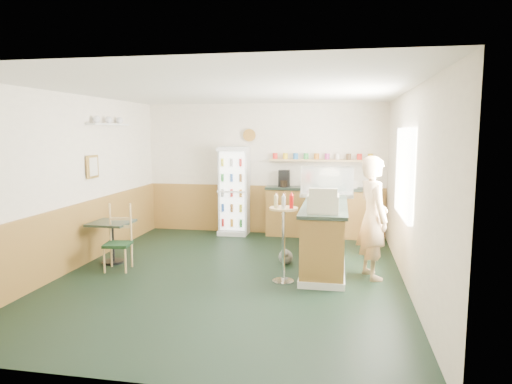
% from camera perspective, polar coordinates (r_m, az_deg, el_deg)
% --- Properties ---
extents(ground, '(6.00, 6.00, 0.00)m').
position_cam_1_polar(ground, '(6.91, -3.19, -10.35)').
color(ground, black).
rests_on(ground, ground).
extents(room_envelope, '(5.04, 6.02, 2.72)m').
position_cam_1_polar(room_envelope, '(7.37, -3.65, 2.87)').
color(room_envelope, '#F3E7CF').
rests_on(room_envelope, ground).
extents(service_counter, '(0.68, 3.01, 1.01)m').
position_cam_1_polar(service_counter, '(7.65, 8.65, -5.09)').
color(service_counter, '#A37334').
rests_on(service_counter, ground).
extents(back_counter, '(2.24, 0.42, 1.69)m').
position_cam_1_polar(back_counter, '(9.33, 8.02, -2.22)').
color(back_counter, '#A37334').
rests_on(back_counter, ground).
extents(drinks_fridge, '(0.60, 0.52, 1.82)m').
position_cam_1_polar(drinks_fridge, '(9.46, -2.76, 0.16)').
color(drinks_fridge, silver).
rests_on(drinks_fridge, ground).
extents(display_case, '(0.90, 0.47, 0.51)m').
position_cam_1_polar(display_case, '(7.98, 8.87, 1.28)').
color(display_case, silver).
rests_on(display_case, service_counter).
extents(cash_register, '(0.43, 0.45, 0.25)m').
position_cam_1_polar(cash_register, '(6.40, 8.43, -1.42)').
color(cash_register, beige).
rests_on(cash_register, service_counter).
extents(shopkeeper, '(0.61, 0.71, 1.78)m').
position_cam_1_polar(shopkeeper, '(6.80, 14.41, -3.12)').
color(shopkeeper, tan).
rests_on(shopkeeper, ground).
extents(condiment_stand, '(0.40, 0.40, 1.25)m').
position_cam_1_polar(condiment_stand, '(6.41, 3.47, -4.29)').
color(condiment_stand, silver).
rests_on(condiment_stand, ground).
extents(newspaper_rack, '(0.09, 0.44, 0.52)m').
position_cam_1_polar(newspaper_rack, '(7.90, 6.12, -4.42)').
color(newspaper_rack, black).
rests_on(newspaper_rack, ground).
extents(cafe_table, '(0.62, 0.62, 0.68)m').
position_cam_1_polar(cafe_table, '(7.77, -17.59, -5.02)').
color(cafe_table, black).
rests_on(cafe_table, ground).
extents(cafe_chair, '(0.43, 0.43, 1.01)m').
position_cam_1_polar(cafe_chair, '(7.40, -16.64, -5.21)').
color(cafe_chair, black).
rests_on(cafe_chair, ground).
extents(dog_doorstop, '(0.23, 0.30, 0.28)m').
position_cam_1_polar(dog_doorstop, '(7.43, 3.71, -8.03)').
color(dog_doorstop, gray).
rests_on(dog_doorstop, ground).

